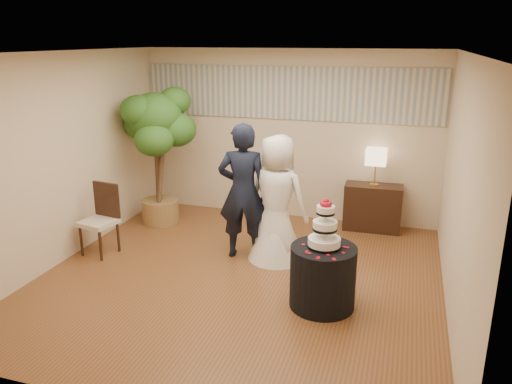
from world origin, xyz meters
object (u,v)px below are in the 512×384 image
(groom, at_px, (243,192))
(ficus_tree, at_px, (157,156))
(bride, at_px, (277,198))
(side_chair, at_px, (98,220))
(wedding_cake, at_px, (325,223))
(cake_table, at_px, (323,277))
(table_lamp, at_px, (375,167))
(console, at_px, (373,207))

(groom, relative_size, ficus_tree, 0.84)
(bride, bearing_deg, side_chair, 26.81)
(groom, distance_m, wedding_cake, 1.67)
(bride, bearing_deg, cake_table, 140.11)
(cake_table, bearing_deg, bride, 127.04)
(cake_table, relative_size, side_chair, 0.74)
(bride, distance_m, table_lamp, 1.92)
(console, relative_size, ficus_tree, 0.39)
(table_lamp, bearing_deg, cake_table, -97.57)
(side_chair, bearing_deg, console, 40.21)
(console, distance_m, table_lamp, 0.66)
(cake_table, xyz_separation_m, ficus_tree, (-3.05, 1.91, 0.77))
(groom, relative_size, console, 2.13)
(groom, bearing_deg, bride, 178.75)
(cake_table, distance_m, wedding_cake, 0.65)
(bride, distance_m, cake_table, 1.48)
(wedding_cake, bearing_deg, table_lamp, 82.43)
(groom, xyz_separation_m, wedding_cake, (1.30, -1.04, 0.06))
(wedding_cake, bearing_deg, bride, 127.04)
(wedding_cake, height_order, side_chair, wedding_cake)
(groom, height_order, wedding_cake, groom)
(ficus_tree, bearing_deg, wedding_cake, -32.12)
(console, height_order, side_chair, side_chair)
(table_lamp, bearing_deg, groom, -136.35)
(bride, distance_m, ficus_tree, 2.37)
(cake_table, relative_size, wedding_cake, 1.31)
(bride, xyz_separation_m, ficus_tree, (-2.21, 0.81, 0.26))
(cake_table, height_order, console, console)
(bride, xyz_separation_m, wedding_cake, (0.84, -1.11, 0.14))
(console, relative_size, side_chair, 0.89)
(wedding_cake, relative_size, table_lamp, 0.99)
(ficus_tree, xyz_separation_m, side_chair, (-0.23, -1.40, -0.63))
(table_lamp, xyz_separation_m, side_chair, (-3.62, -2.10, -0.53))
(bride, relative_size, cake_table, 2.35)
(wedding_cake, xyz_separation_m, console, (0.35, 2.61, -0.64))
(groom, xyz_separation_m, cake_table, (1.30, -1.04, -0.59))
(cake_table, xyz_separation_m, console, (0.35, 2.61, 0.01))
(wedding_cake, bearing_deg, groom, 141.20)
(ficus_tree, relative_size, side_chair, 2.25)
(bride, relative_size, wedding_cake, 3.07)
(bride, height_order, ficus_tree, ficus_tree)
(groom, xyz_separation_m, ficus_tree, (-1.75, 0.87, 0.18))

